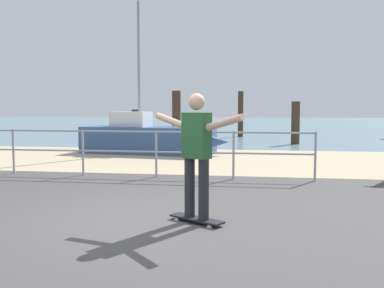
# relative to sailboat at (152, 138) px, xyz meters

# --- Properties ---
(ground_plane) EXTENTS (24.00, 10.00, 0.04)m
(ground_plane) POSITION_rel_sailboat_xyz_m (1.95, -9.40, -0.52)
(ground_plane) COLOR #474444
(ground_plane) RESTS_ON ground
(beach_strip) EXTENTS (24.00, 6.00, 0.04)m
(beach_strip) POSITION_rel_sailboat_xyz_m (1.95, -1.40, -0.52)
(beach_strip) COLOR tan
(beach_strip) RESTS_ON ground
(sea_surface) EXTENTS (72.00, 50.00, 0.04)m
(sea_surface) POSITION_rel_sailboat_xyz_m (1.95, 26.60, -0.52)
(sea_surface) COLOR slate
(sea_surface) RESTS_ON ground
(railing_fence) EXTENTS (10.18, 0.05, 1.05)m
(railing_fence) POSITION_rel_sailboat_xyz_m (-0.41, -4.80, 0.18)
(railing_fence) COLOR #9EA0A5
(railing_fence) RESTS_ON ground
(sailboat) EXTENTS (5.05, 1.95, 5.02)m
(sailboat) POSITION_rel_sailboat_xyz_m (0.00, 0.00, 0.00)
(sailboat) COLOR #335184
(sailboat) RESTS_ON ground
(skateboard) EXTENTS (0.79, 0.59, 0.08)m
(skateboard) POSITION_rel_sailboat_xyz_m (2.68, -8.38, -0.45)
(skateboard) COLOR black
(skateboard) RESTS_ON ground
(skateboarder) EXTENTS (1.28, 0.83, 1.65)m
(skateboarder) POSITION_rel_sailboat_xyz_m (2.68, -8.38, 0.50)
(skateboarder) COLOR #26262B
(skateboarder) RESTS_ON skateboard
(groyne_post_0) EXTENTS (0.37, 0.37, 1.44)m
(groyne_post_0) POSITION_rel_sailboat_xyz_m (-2.33, 6.08, 0.20)
(groyne_post_0) COLOR #422D1E
(groyne_post_0) RESTS_ON ground
(groyne_post_1) EXTENTS (0.36, 0.36, 2.23)m
(groyne_post_1) POSITION_rel_sailboat_xyz_m (0.11, 3.69, 0.59)
(groyne_post_1) COLOR #422D1E
(groyne_post_1) RESTS_ON ground
(groyne_post_2) EXTENTS (0.28, 0.28, 2.37)m
(groyne_post_2) POSITION_rel_sailboat_xyz_m (2.56, 8.63, 0.66)
(groyne_post_2) COLOR #422D1E
(groyne_post_2) RESTS_ON ground
(groyne_post_3) EXTENTS (0.35, 0.35, 1.79)m
(groyne_post_3) POSITION_rel_sailboat_xyz_m (5.01, 4.45, 0.37)
(groyne_post_3) COLOR #422D1E
(groyne_post_3) RESTS_ON ground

